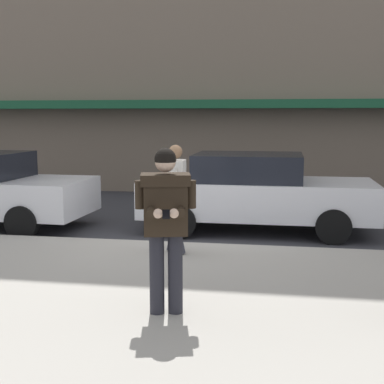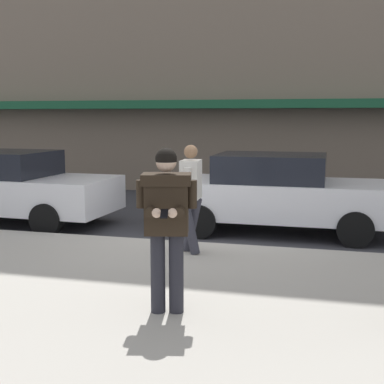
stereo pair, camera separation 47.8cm
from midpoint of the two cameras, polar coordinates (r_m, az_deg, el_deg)
The scene contains 7 objects.
ground_plane at distance 9.44m, azimuth 1.10°, elevation -5.82°, with size 80.00×80.00×0.00m, color #333338.
sidewalk at distance 6.55m, azimuth 3.78°, elevation -11.59°, with size 32.00×5.30×0.14m, color #A8A399.
curb_paint_line at distance 9.31m, azimuth 7.20°, elevation -6.07°, with size 28.00×0.12×0.01m, color silver.
parked_sedan_near at distance 11.86m, azimuth -17.94°, elevation 0.54°, with size 4.57×2.06×1.54m.
parked_sedan_mid at distance 10.57m, azimuth 10.40°, elevation -0.08°, with size 4.51×1.95×1.54m.
man_texting_on_phone at distance 5.70m, azimuth -0.33°, elevation -2.24°, with size 0.64×0.63×1.81m.
pedestrian_in_light_coat at distance 8.29m, azimuth 1.53°, elevation 0.01°, with size 0.34×0.60×1.70m.
Camera 2 is at (2.39, -8.85, 2.28)m, focal length 50.00 mm.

